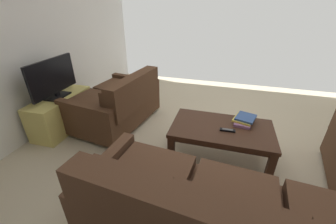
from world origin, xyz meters
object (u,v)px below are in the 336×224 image
object	(u,v)px
flat_tv	(53,78)
book_stack	(244,119)
loveseat_near	(118,103)
coffee_table	(221,132)
tv_stand	(62,113)
tv_remote	(228,130)

from	to	relation	value
flat_tv	book_stack	size ratio (longest dim) A/B	2.52
flat_tv	loveseat_near	bearing A→B (deg)	-153.77
loveseat_near	flat_tv	distance (m)	0.91
loveseat_near	flat_tv	world-z (taller)	flat_tv
coffee_table	tv_stand	size ratio (longest dim) A/B	1.16
coffee_table	tv_remote	xyz separation A→B (m)	(-0.06, 0.07, 0.08)
book_stack	tv_remote	distance (m)	0.30
loveseat_near	book_stack	distance (m)	1.77
loveseat_near	tv_remote	xyz separation A→B (m)	(-1.57, 0.50, 0.11)
coffee_table	book_stack	world-z (taller)	book_stack
tv_stand	book_stack	bearing A→B (deg)	-177.92
tv_stand	coffee_table	bearing A→B (deg)	177.81
flat_tv	book_stack	xyz separation A→B (m)	(-2.46, -0.09, -0.29)
tv_stand	flat_tv	size ratio (longest dim) A/B	1.21
coffee_table	tv_remote	distance (m)	0.12
tv_remote	loveseat_near	bearing A→B (deg)	-17.65
tv_stand	tv_remote	distance (m)	2.30
tv_stand	flat_tv	distance (m)	0.52
tv_stand	loveseat_near	bearing A→B (deg)	-153.93
flat_tv	book_stack	world-z (taller)	flat_tv
book_stack	loveseat_near	bearing A→B (deg)	-8.49
flat_tv	tv_remote	world-z (taller)	flat_tv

